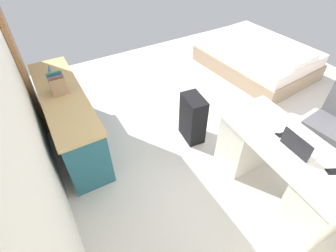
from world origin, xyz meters
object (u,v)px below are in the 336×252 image
object	(u,v)px
laptop	(299,147)
computer_mouse	(280,131)
cell_phone_by_mouse	(282,133)
cell_phone_near_laptop	(334,172)
suitcase_black	(193,118)
desk	(280,167)
figurine_small	(50,69)
office_chair	(331,127)
bed	(257,58)
credenza	(70,119)

from	to	relation	value
laptop	computer_mouse	xyz separation A→B (m)	(0.26, -0.05, -0.03)
computer_mouse	cell_phone_by_mouse	xyz separation A→B (m)	(-0.03, 0.00, -0.01)
cell_phone_by_mouse	cell_phone_near_laptop	bearing A→B (deg)	-175.34
suitcase_black	cell_phone_by_mouse	size ratio (longest dim) A/B	4.78
cell_phone_near_laptop	computer_mouse	bearing A→B (deg)	29.87
desk	cell_phone_near_laptop	world-z (taller)	cell_phone_near_laptop
laptop	desk	bearing A→B (deg)	-4.84
suitcase_black	computer_mouse	xyz separation A→B (m)	(-0.97, -0.36, 0.41)
cell_phone_by_mouse	figurine_small	xyz separation A→B (m)	(2.25, 1.75, 0.10)
suitcase_black	laptop	size ratio (longest dim) A/B	2.05
office_chair	computer_mouse	xyz separation A→B (m)	(0.06, 0.91, 0.32)
desk	cell_phone_by_mouse	world-z (taller)	cell_phone_by_mouse
desk	cell_phone_near_laptop	xyz separation A→B (m)	(-0.41, -0.07, 0.35)
bed	computer_mouse	xyz separation A→B (m)	(-1.88, 1.65, 0.49)
cell_phone_near_laptop	credenza	bearing A→B (deg)	65.58
credenza	cell_phone_by_mouse	xyz separation A→B (m)	(-1.71, -1.75, 0.34)
laptop	computer_mouse	world-z (taller)	laptop
desk	figurine_small	world-z (taller)	figurine_small
laptop	cell_phone_by_mouse	size ratio (longest dim) A/B	2.34
laptop	cell_phone_by_mouse	bearing A→B (deg)	-12.47
bed	cell_phone_near_laptop	world-z (taller)	cell_phone_near_laptop
credenza	computer_mouse	xyz separation A→B (m)	(-1.68, -1.75, 0.35)
office_chair	suitcase_black	bearing A→B (deg)	50.87
desk	figurine_small	xyz separation A→B (m)	(2.40, 1.70, 0.45)
suitcase_black	cell_phone_near_laptop	world-z (taller)	cell_phone_near_laptop
office_chair	laptop	distance (m)	1.05
credenza	cell_phone_by_mouse	bearing A→B (deg)	-134.38
cell_phone_near_laptop	suitcase_black	bearing A→B (deg)	41.37
desk	laptop	xyz separation A→B (m)	(-0.08, 0.01, 0.39)
office_chair	credenza	xyz separation A→B (m)	(1.74, 2.66, -0.03)
office_chair	bed	world-z (taller)	office_chair
credenza	cell_phone_by_mouse	world-z (taller)	credenza
bed	laptop	distance (m)	2.78
credenza	figurine_small	distance (m)	0.70
office_chair	cell_phone_near_laptop	world-z (taller)	office_chair
desk	bed	distance (m)	2.67
office_chair	suitcase_black	size ratio (longest dim) A/B	1.45
desk	suitcase_black	xyz separation A→B (m)	(1.15, 0.32, -0.05)
bed	cell_phone_by_mouse	xyz separation A→B (m)	(-1.91, 1.65, 0.48)
cell_phone_near_laptop	figurine_small	bearing A→B (deg)	59.84
desk	bed	bearing A→B (deg)	-39.54
office_chair	cell_phone_by_mouse	distance (m)	0.97
suitcase_black	cell_phone_by_mouse	bearing A→B (deg)	-153.86
bed	computer_mouse	distance (m)	2.55
credenza	cell_phone_near_laptop	distance (m)	2.89
cell_phone_by_mouse	office_chair	bearing A→B (deg)	-89.81
credenza	cell_phone_by_mouse	size ratio (longest dim) A/B	13.24
credenza	computer_mouse	distance (m)	2.45
desk	bed	world-z (taller)	desk
office_chair	credenza	world-z (taller)	office_chair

